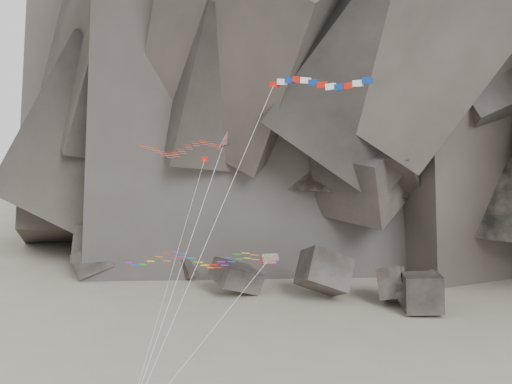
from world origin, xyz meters
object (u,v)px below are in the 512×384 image
(parafoil_kite, at_px, (192,259))
(pennant_kite, at_px, (191,204))
(banner_kite, at_px, (317,85))
(delta_kite, at_px, (176,148))

(parafoil_kite, distance_m, pennant_kite, 4.99)
(parafoil_kite, bearing_deg, pennant_kite, -68.56)
(banner_kite, relative_size, parafoil_kite, 1.83)
(banner_kite, distance_m, pennant_kite, 14.84)
(delta_kite, distance_m, pennant_kite, 5.65)
(banner_kite, height_order, parafoil_kite, banner_kite)
(pennant_kite, bearing_deg, delta_kite, 132.40)
(pennant_kite, bearing_deg, parafoil_kite, 105.50)
(parafoil_kite, bearing_deg, delta_kite, 142.51)
(delta_kite, height_order, parafoil_kite, delta_kite)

